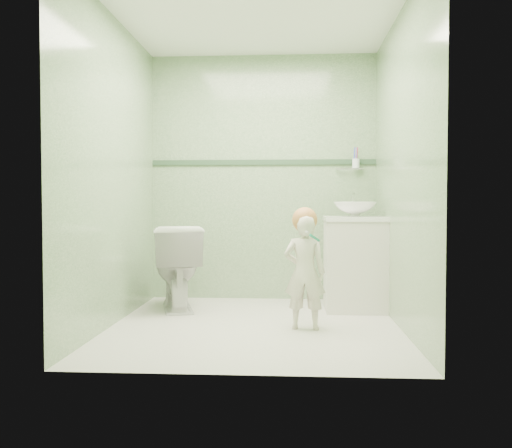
{
  "coord_description": "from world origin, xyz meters",
  "views": [
    {
      "loc": [
        0.28,
        -4.26,
        0.93
      ],
      "look_at": [
        0.0,
        0.15,
        0.78
      ],
      "focal_mm": 39.2,
      "sensor_mm": 36.0,
      "label": 1
    }
  ],
  "objects": [
    {
      "name": "faucet",
      "position": [
        0.84,
        0.89,
        0.97
      ],
      "size": [
        0.03,
        0.13,
        0.18
      ],
      "color": "silver",
      "rests_on": "counter"
    },
    {
      "name": "hair_cap",
      "position": [
        0.38,
        -0.06,
        0.82
      ],
      "size": [
        0.19,
        0.19,
        0.19
      ],
      "primitive_type": "sphere",
      "color": "#C77E42",
      "rests_on": "toddler"
    },
    {
      "name": "cup_holder",
      "position": [
        0.89,
        1.18,
        1.33
      ],
      "size": [
        0.26,
        0.07,
        0.21
      ],
      "color": "silver",
      "rests_on": "room_shell"
    },
    {
      "name": "counter",
      "position": [
        0.84,
        0.7,
        0.81
      ],
      "size": [
        0.54,
        0.52,
        0.04
      ],
      "primitive_type": "cube",
      "color": "white",
      "rests_on": "vanity"
    },
    {
      "name": "toilet",
      "position": [
        -0.74,
        0.64,
        0.38
      ],
      "size": [
        0.6,
        0.82,
        0.75
      ],
      "primitive_type": "imported",
      "rotation": [
        0.0,
        0.0,
        3.42
      ],
      "color": "white",
      "rests_on": "ground"
    },
    {
      "name": "trim_stripe",
      "position": [
        0.0,
        1.24,
        1.35
      ],
      "size": [
        2.2,
        0.02,
        0.05
      ],
      "primitive_type": "cube",
      "color": "#2F4B33",
      "rests_on": "room_shell"
    },
    {
      "name": "ground",
      "position": [
        0.0,
        0.0,
        0.0
      ],
      "size": [
        2.5,
        2.5,
        0.0
      ],
      "primitive_type": "plane",
      "color": "beige",
      "rests_on": "ground"
    },
    {
      "name": "room_shell",
      "position": [
        0.0,
        0.0,
        1.2
      ],
      "size": [
        2.5,
        2.54,
        2.4
      ],
      "color": "gray",
      "rests_on": "ground"
    },
    {
      "name": "basin",
      "position": [
        0.84,
        0.7,
        0.89
      ],
      "size": [
        0.37,
        0.37,
        0.13
      ],
      "primitive_type": "imported",
      "color": "white",
      "rests_on": "counter"
    },
    {
      "name": "vanity",
      "position": [
        0.84,
        0.7,
        0.4
      ],
      "size": [
        0.52,
        0.5,
        0.8
      ],
      "primitive_type": "cube",
      "color": "silver",
      "rests_on": "ground"
    },
    {
      "name": "toddler",
      "position": [
        0.38,
        -0.09,
        0.43
      ],
      "size": [
        0.33,
        0.23,
        0.85
      ],
      "primitive_type": "imported",
      "rotation": [
        0.0,
        0.0,
        3.05
      ],
      "color": "silver",
      "rests_on": "ground"
    },
    {
      "name": "teal_toothbrush",
      "position": [
        0.44,
        -0.22,
        0.7
      ],
      "size": [
        0.11,
        0.13,
        0.08
      ],
      "color": "#117B5B",
      "rests_on": "toddler"
    }
  ]
}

